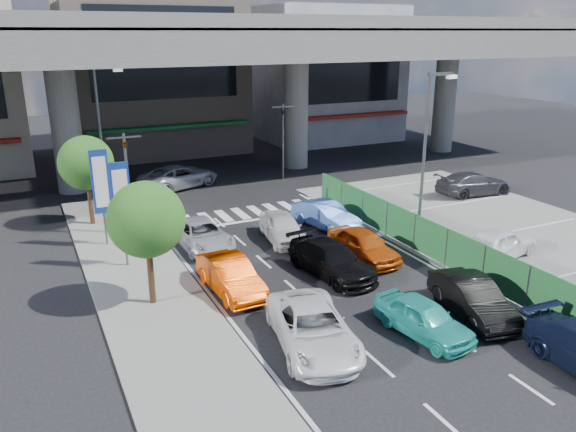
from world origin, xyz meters
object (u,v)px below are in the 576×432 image
signboard_near (121,200)px  traffic_cone (465,247)px  hatch_black_mid_right (472,298)px  sedan_white_front_mid (282,228)px  traffic_light_left (126,159)px  kei_truck_front_right (326,215)px  crossing_wagon_silver (179,176)px  street_lamp_right (428,140)px  taxi_orange_left (231,276)px  signboard_far (101,185)px  sedan_white_mid_left (313,328)px  tree_near (146,220)px  sedan_black_mid (331,260)px  street_lamp_left (103,124)px  tree_far (86,163)px  parked_sedan_white (499,243)px  wagon_silver_front_left (201,235)px  parked_sedan_dgrey (473,183)px  traffic_light_right (283,123)px  taxi_teal_mid (424,318)px  taxi_orange_right (363,245)px

signboard_near → traffic_cone: bearing=-20.7°
hatch_black_mid_right → sedan_white_front_mid: (-2.90, 9.88, 0.00)m
hatch_black_mid_right → traffic_cone: hatch_black_mid_right is taller
traffic_light_left → sedan_white_front_mid: (6.50, -3.96, -3.25)m
hatch_black_mid_right → kei_truck_front_right: 10.62m
sedan_white_front_mid → crossing_wagon_silver: (-1.90, 11.93, 0.06)m
street_lamp_right → taxi_orange_left: bearing=-168.7°
signboard_far → sedan_white_mid_left: (4.62, -12.22, -2.37)m
tree_near → signboard_far: bearing=94.9°
signboard_far → sedan_black_mid: size_ratio=1.00×
tree_near → kei_truck_front_right: bearing=25.2°
street_lamp_left → tree_far: size_ratio=1.67×
traffic_light_left → taxi_orange_left: size_ratio=1.24×
sedan_black_mid → parked_sedan_white: bearing=-20.1°
taxi_orange_left → parked_sedan_white: bearing=-12.1°
wagon_silver_front_left → sedan_black_mid: bearing=-57.6°
tree_far → hatch_black_mid_right: 19.89m
wagon_silver_front_left → traffic_cone: wagon_silver_front_left is taller
tree_far → kei_truck_front_right: size_ratio=1.15×
signboard_far → tree_near: bearing=-85.1°
tree_far → parked_sedan_dgrey: bearing=-11.1°
street_lamp_left → sedan_black_mid: bearing=-65.0°
parked_sedan_white → street_lamp_left: bearing=30.4°
taxi_orange_left → sedan_white_front_mid: sedan_white_front_mid is taller
street_lamp_right → signboard_far: bearing=161.3°
traffic_cone → traffic_light_right: bearing=95.2°
traffic_light_right → parked_sedan_white: bearing=-81.4°
taxi_orange_left → traffic_cone: (10.96, -1.14, -0.26)m
street_lamp_left → parked_sedan_white: size_ratio=1.93×
street_lamp_left → signboard_near: 10.19m
traffic_light_left → parked_sedan_dgrey: 21.01m
signboard_far → tree_far: tree_far is taller
signboard_near → taxi_teal_mid: (7.95, -10.16, -2.43)m
taxi_teal_mid → taxi_orange_left: taxi_orange_left is taller
parked_sedan_dgrey → signboard_far: bearing=92.4°
traffic_light_right → sedan_black_mid: size_ratio=1.11×
signboard_far → signboard_near: bearing=-82.4°
taxi_orange_right → sedan_white_front_mid: same height
street_lamp_left → sedan_black_mid: street_lamp_left is taller
taxi_teal_mid → wagon_silver_front_left: size_ratio=0.82×
sedan_white_mid_left → sedan_black_mid: bearing=66.4°
sedan_white_mid_left → sedan_black_mid: size_ratio=1.06×
sedan_white_front_mid → taxi_orange_left: bearing=-126.8°
street_lamp_left → crossing_wagon_silver: street_lamp_left is taller
street_lamp_right → taxi_orange_left: 12.08m
taxi_orange_left → kei_truck_front_right: kei_truck_front_right is taller
traffic_light_right → sedan_white_mid_left: traffic_light_right is taller
taxi_orange_left → kei_truck_front_right: 8.70m
street_lamp_right → crossing_wagon_silver: size_ratio=1.49×
kei_truck_front_right → parked_sedan_white: parked_sedan_white is taller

